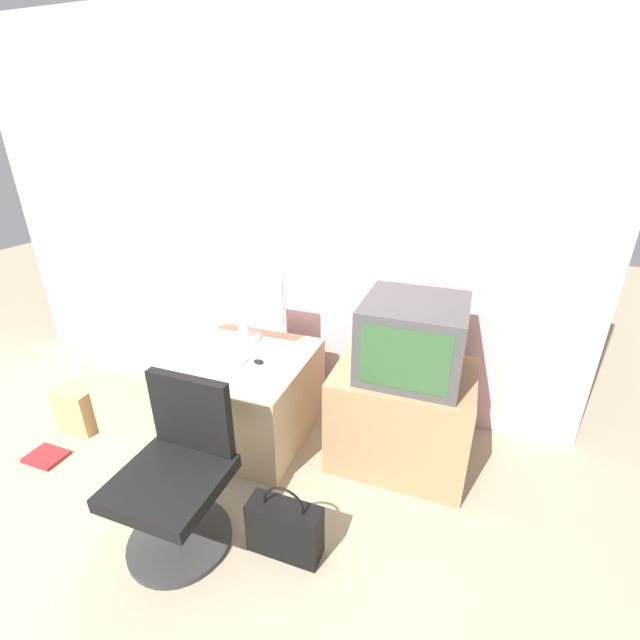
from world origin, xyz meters
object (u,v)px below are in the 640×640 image
(office_chair, at_px, (178,478))
(crt_tv, at_px, (413,338))
(main_monitor, at_px, (242,303))
(handbag, at_px, (284,529))
(cardboard_box_lower, at_px, (81,407))
(mouse, at_px, (259,362))
(book, at_px, (46,457))
(keyboard, at_px, (225,358))

(office_chair, bearing_deg, crt_tv, 45.47)
(main_monitor, height_order, handbag, main_monitor)
(crt_tv, xyz_separation_m, cardboard_box_lower, (-2.09, -0.45, -0.67))
(main_monitor, xyz_separation_m, handbag, (0.71, -0.96, -0.68))
(main_monitor, xyz_separation_m, crt_tv, (1.12, -0.11, -0.01))
(mouse, relative_size, office_chair, 0.08)
(office_chair, relative_size, book, 3.64)
(main_monitor, height_order, office_chair, main_monitor)
(keyboard, xyz_separation_m, cardboard_box_lower, (-0.99, -0.27, -0.42))
(main_monitor, bearing_deg, mouse, -47.63)
(crt_tv, xyz_separation_m, book, (-2.06, -0.78, -0.81))
(main_monitor, distance_m, book, 1.53)
(main_monitor, relative_size, mouse, 9.87)
(main_monitor, distance_m, handbag, 1.38)
(handbag, bearing_deg, main_monitor, 126.49)
(cardboard_box_lower, bearing_deg, office_chair, -22.04)
(book, bearing_deg, main_monitor, 43.50)
(main_monitor, xyz_separation_m, office_chair, (0.21, -1.04, -0.47))
(office_chair, bearing_deg, main_monitor, 101.22)
(keyboard, relative_size, office_chair, 0.34)
(crt_tv, xyz_separation_m, office_chair, (-0.91, -0.93, -0.46))
(mouse, relative_size, book, 0.28)
(mouse, height_order, cardboard_box_lower, mouse)
(main_monitor, relative_size, cardboard_box_lower, 2.04)
(keyboard, bearing_deg, book, -148.00)
(keyboard, distance_m, mouse, 0.22)
(keyboard, height_order, mouse, mouse)
(crt_tv, relative_size, book, 2.40)
(cardboard_box_lower, bearing_deg, main_monitor, 30.09)
(main_monitor, relative_size, book, 2.72)
(keyboard, bearing_deg, office_chair, -76.28)
(keyboard, relative_size, mouse, 4.49)
(office_chair, xyz_separation_m, book, (-1.14, 0.15, -0.35))
(mouse, distance_m, cardboard_box_lower, 1.32)
(keyboard, height_order, handbag, keyboard)
(mouse, xyz_separation_m, crt_tv, (0.88, 0.15, 0.24))
(handbag, bearing_deg, crt_tv, 64.51)
(mouse, height_order, book, mouse)
(cardboard_box_lower, relative_size, handbag, 0.76)
(crt_tv, bearing_deg, cardboard_box_lower, -167.80)
(main_monitor, height_order, book, main_monitor)
(handbag, distance_m, book, 1.66)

